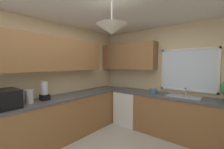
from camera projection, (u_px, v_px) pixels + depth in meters
room_shell at (113, 58)px, 2.64m from camera, size 3.53×4.07×2.56m
counter_run_left at (60, 119)px, 3.03m from camera, size 0.65×3.68×0.91m
counter_run_back at (165, 114)px, 3.31m from camera, size 2.62×0.65×0.91m
dishwasher at (129, 108)px, 3.89m from camera, size 0.60×0.60×0.86m
microwave at (5, 99)px, 2.27m from camera, size 0.48×0.36×0.29m
kettle at (29, 97)px, 2.53m from camera, size 0.13×0.13×0.24m
sink_assembly at (184, 96)px, 3.04m from camera, size 0.64×0.40×0.19m
bowl at (153, 91)px, 3.45m from camera, size 0.18×0.18×0.09m
blender_appliance at (45, 92)px, 2.75m from camera, size 0.15×0.15×0.36m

